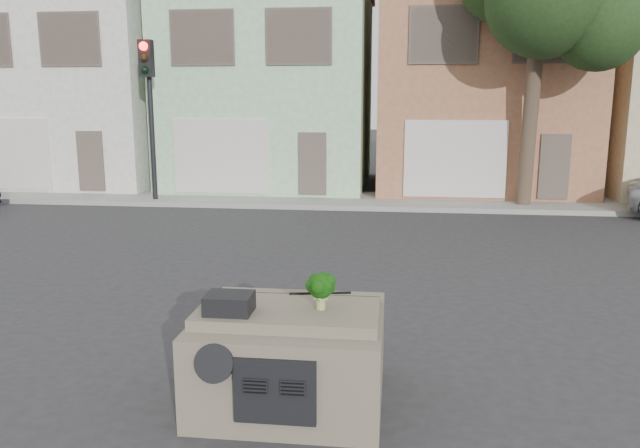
# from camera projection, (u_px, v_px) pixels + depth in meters

# --- Properties ---
(ground_plane) EXTENTS (120.00, 120.00, 0.00)m
(ground_plane) POSITION_uv_depth(u_px,v_px,m) (322.00, 311.00, 9.87)
(ground_plane) COLOR #303033
(ground_plane) RESTS_ON ground
(sidewalk) EXTENTS (40.00, 3.00, 0.15)m
(sidewalk) POSITION_uv_depth(u_px,v_px,m) (360.00, 201.00, 20.08)
(sidewalk) COLOR gray
(sidewalk) RESTS_ON ground
(townhouse_white) EXTENTS (7.20, 8.20, 7.55)m
(townhouse_white) POSITION_uv_depth(u_px,v_px,m) (88.00, 86.00, 24.53)
(townhouse_white) COLOR silver
(townhouse_white) RESTS_ON ground
(townhouse_mint) EXTENTS (7.20, 8.20, 7.55)m
(townhouse_mint) POSITION_uv_depth(u_px,v_px,m) (275.00, 86.00, 23.65)
(townhouse_mint) COLOR #A9D9A6
(townhouse_mint) RESTS_ON ground
(townhouse_tan) EXTENTS (7.20, 8.20, 7.55)m
(townhouse_tan) POSITION_uv_depth(u_px,v_px,m) (477.00, 86.00, 22.78)
(townhouse_tan) COLOR #A76C4B
(townhouse_tan) RESTS_ON ground
(traffic_signal) EXTENTS (0.40, 0.40, 5.10)m
(traffic_signal) POSITION_uv_depth(u_px,v_px,m) (150.00, 123.00, 19.38)
(traffic_signal) COLOR black
(traffic_signal) RESTS_ON ground
(tree_near) EXTENTS (4.40, 4.00, 8.50)m
(tree_near) POSITION_uv_depth(u_px,v_px,m) (533.00, 65.00, 17.99)
(tree_near) COLOR #1E3415
(tree_near) RESTS_ON ground
(car_dashboard) EXTENTS (2.00, 1.80, 1.12)m
(car_dashboard) POSITION_uv_depth(u_px,v_px,m) (291.00, 352.00, 6.84)
(car_dashboard) COLOR #706754
(car_dashboard) RESTS_ON ground
(instrument_hump) EXTENTS (0.48, 0.38, 0.20)m
(instrument_hump) POSITION_uv_depth(u_px,v_px,m) (229.00, 303.00, 6.44)
(instrument_hump) COLOR black
(instrument_hump) RESTS_ON car_dashboard
(wiper_arm) EXTENTS (0.69, 0.15, 0.02)m
(wiper_arm) POSITION_uv_depth(u_px,v_px,m) (320.00, 293.00, 7.07)
(wiper_arm) COLOR black
(wiper_arm) RESTS_ON car_dashboard
(broccoli) EXTENTS (0.45, 0.45, 0.40)m
(broccoli) POSITION_uv_depth(u_px,v_px,m) (321.00, 291.00, 6.53)
(broccoli) COLOR #0D3308
(broccoli) RESTS_ON car_dashboard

